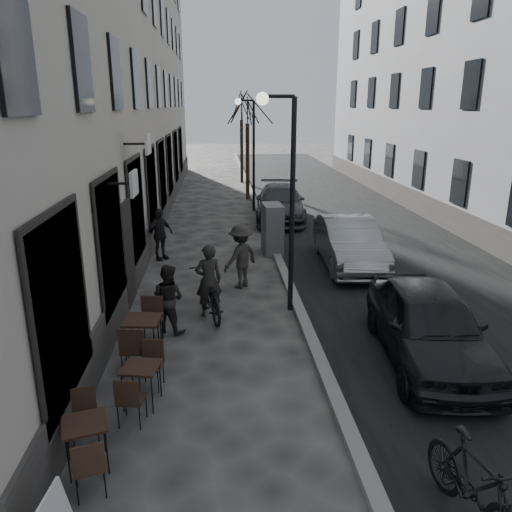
{
  "coord_description": "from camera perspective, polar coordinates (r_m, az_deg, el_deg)",
  "views": [
    {
      "loc": [
        -1.73,
        -5.25,
        4.83
      ],
      "look_at": [
        -0.94,
        4.67,
        1.8
      ],
      "focal_mm": 35.0,
      "sensor_mm": 36.0,
      "label": 1
    }
  ],
  "objects": [
    {
      "name": "ground",
      "position": [
        7.34,
        11.31,
        -24.63
      ],
      "size": [
        120.0,
        120.0,
        0.0
      ],
      "primitive_type": "plane",
      "color": "#33312E",
      "rests_on": "ground"
    },
    {
      "name": "road",
      "position": [
        22.49,
        9.99,
        4.28
      ],
      "size": [
        7.3,
        60.0,
        0.0
      ],
      "primitive_type": "cube",
      "color": "black",
      "rests_on": "ground"
    },
    {
      "name": "kerb",
      "position": [
        21.86,
        0.66,
        4.33
      ],
      "size": [
        0.25,
        60.0,
        0.12
      ],
      "primitive_type": "cube",
      "color": "gray",
      "rests_on": "ground"
    },
    {
      "name": "building_left",
      "position": [
        22.39,
        -17.02,
        24.41
      ],
      "size": [
        4.0,
        35.0,
        16.0
      ],
      "primitive_type": "cube",
      "color": "#ABA290",
      "rests_on": "ground"
    },
    {
      "name": "building_right",
      "position": [
        24.68,
        24.66,
        22.91
      ],
      "size": [
        4.0,
        35.0,
        16.0
      ],
      "primitive_type": "cube",
      "color": "slate",
      "rests_on": "ground"
    },
    {
      "name": "streetlamp_near",
      "position": [
        11.48,
        3.36,
        8.54
      ],
      "size": [
        0.9,
        0.28,
        5.09
      ],
      "color": "black",
      "rests_on": "ground"
    },
    {
      "name": "streetlamp_far",
      "position": [
        23.36,
        -0.7,
        12.84
      ],
      "size": [
        0.9,
        0.28,
        5.09
      ],
      "color": "black",
      "rests_on": "ground"
    },
    {
      "name": "tree_near",
      "position": [
        26.3,
        -1.0,
        16.57
      ],
      "size": [
        2.4,
        2.4,
        5.7
      ],
      "color": "black",
      "rests_on": "ground"
    },
    {
      "name": "tree_far",
      "position": [
        32.29,
        -1.69,
        16.64
      ],
      "size": [
        2.4,
        2.4,
        5.7
      ],
      "color": "black",
      "rests_on": "ground"
    },
    {
      "name": "bistro_set_a",
      "position": [
        7.63,
        -18.82,
        -19.29
      ],
      "size": [
        0.79,
        1.48,
        0.85
      ],
      "rotation": [
        0.0,
        0.0,
        0.29
      ],
      "color": "black",
      "rests_on": "ground"
    },
    {
      "name": "bistro_set_b",
      "position": [
        8.73,
        -12.94,
        -13.76
      ],
      "size": [
        0.67,
        1.48,
        0.85
      ],
      "rotation": [
        0.0,
        0.0,
        -0.17
      ],
      "color": "black",
      "rests_on": "ground"
    },
    {
      "name": "bistro_set_c",
      "position": [
        10.16,
        -12.77,
        -8.7
      ],
      "size": [
        0.75,
        1.71,
        0.99
      ],
      "rotation": [
        0.0,
        0.0,
        -0.11
      ],
      "color": "black",
      "rests_on": "ground"
    },
    {
      "name": "utility_cabinet",
      "position": [
        16.75,
        1.89,
        3.12
      ],
      "size": [
        0.68,
        1.15,
        1.67
      ],
      "primitive_type": "cube",
      "rotation": [
        0.0,
        0.0,
        0.06
      ],
      "color": "#5F5F61",
      "rests_on": "ground"
    },
    {
      "name": "bicycle",
      "position": [
        11.86,
        -5.39,
        -4.37
      ],
      "size": [
        1.16,
        2.15,
        1.07
      ],
      "primitive_type": "imported",
      "rotation": [
        0.0,
        0.0,
        3.37
      ],
      "color": "black",
      "rests_on": "ground"
    },
    {
      "name": "cyclist_rider",
      "position": [
        11.74,
        -5.44,
        -2.82
      ],
      "size": [
        0.72,
        0.55,
        1.75
      ],
      "primitive_type": "imported",
      "rotation": [
        0.0,
        0.0,
        3.37
      ],
      "color": "black",
      "rests_on": "ground"
    },
    {
      "name": "pedestrian_near",
      "position": [
        11.08,
        -10.0,
        -4.81
      ],
      "size": [
        0.94,
        0.87,
        1.55
      ],
      "primitive_type": "imported",
      "rotation": [
        0.0,
        0.0,
        2.66
      ],
      "color": "black",
      "rests_on": "ground"
    },
    {
      "name": "pedestrian_mid",
      "position": [
        13.54,
        -1.77,
        -0.06
      ],
      "size": [
        1.27,
        1.24,
        1.75
      ],
      "primitive_type": "imported",
      "rotation": [
        0.0,
        0.0,
        3.87
      ],
      "color": "#2E2A28",
      "rests_on": "ground"
    },
    {
      "name": "pedestrian_far",
      "position": [
        16.32,
        -10.97,
        2.46
      ],
      "size": [
        1.01,
        0.94,
        1.67
      ],
      "primitive_type": "imported",
      "rotation": [
        0.0,
        0.0,
        0.71
      ],
      "color": "black",
      "rests_on": "ground"
    },
    {
      "name": "car_near",
      "position": [
        10.29,
        19.12,
        -7.4
      ],
      "size": [
        2.22,
        4.58,
        1.51
      ],
      "primitive_type": "imported",
      "rotation": [
        0.0,
        0.0,
        -0.1
      ],
      "color": "black",
      "rests_on": "ground"
    },
    {
      "name": "car_mid",
      "position": [
        15.65,
        10.57,
        1.5
      ],
      "size": [
        1.75,
        4.56,
        1.48
      ],
      "primitive_type": "imported",
      "rotation": [
        0.0,
        0.0,
        -0.04
      ],
      "color": "gray",
      "rests_on": "ground"
    },
    {
      "name": "car_far",
      "position": [
        21.8,
        2.78,
        6.08
      ],
      "size": [
        2.55,
        5.23,
        1.47
      ],
      "primitive_type": "imported",
      "rotation": [
        0.0,
        0.0,
        -0.1
      ],
      "color": "#31343A",
      "rests_on": "ground"
    },
    {
      "name": "moped",
      "position": [
        6.91,
        23.69,
        -22.91
      ],
      "size": [
        0.83,
        1.92,
        1.12
      ],
      "primitive_type": "imported",
      "rotation": [
        0.0,
        0.0,
        0.17
      ],
      "color": "black",
      "rests_on": "ground"
    }
  ]
}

